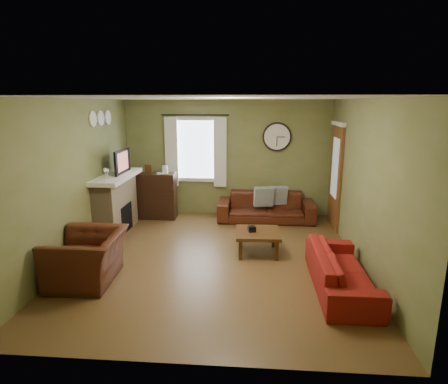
# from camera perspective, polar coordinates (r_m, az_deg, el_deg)

# --- Properties ---
(floor) EXTENTS (4.60, 5.20, 0.00)m
(floor) POSITION_cam_1_polar(r_m,az_deg,el_deg) (6.34, -1.20, -10.10)
(floor) COLOR brown
(floor) RESTS_ON ground
(ceiling) EXTENTS (4.60, 5.20, 0.00)m
(ceiling) POSITION_cam_1_polar(r_m,az_deg,el_deg) (5.81, -1.33, 14.10)
(ceiling) COLOR white
(ceiling) RESTS_ON ground
(wall_left) EXTENTS (0.00, 5.20, 2.60)m
(wall_left) POSITION_cam_1_polar(r_m,az_deg,el_deg) (6.58, -21.63, 1.69)
(wall_left) COLOR olive
(wall_left) RESTS_ON ground
(wall_right) EXTENTS (0.00, 5.20, 2.60)m
(wall_right) POSITION_cam_1_polar(r_m,az_deg,el_deg) (6.16, 20.56, 1.02)
(wall_right) COLOR olive
(wall_right) RESTS_ON ground
(wall_back) EXTENTS (4.60, 0.00, 2.60)m
(wall_back) POSITION_cam_1_polar(r_m,az_deg,el_deg) (8.49, 0.49, 5.12)
(wall_back) COLOR olive
(wall_back) RESTS_ON ground
(wall_front) EXTENTS (4.60, 0.00, 2.60)m
(wall_front) POSITION_cam_1_polar(r_m,az_deg,el_deg) (3.46, -5.58, -7.54)
(wall_front) COLOR olive
(wall_front) RESTS_ON ground
(fireplace) EXTENTS (0.40, 1.40, 1.10)m
(fireplace) POSITION_cam_1_polar(r_m,az_deg,el_deg) (7.69, -16.12, -2.02)
(fireplace) COLOR tan
(fireplace) RESTS_ON floor
(firebox) EXTENTS (0.04, 0.60, 0.55)m
(firebox) POSITION_cam_1_polar(r_m,az_deg,el_deg) (7.70, -14.67, -3.85)
(firebox) COLOR black
(firebox) RESTS_ON fireplace
(mantel) EXTENTS (0.58, 1.60, 0.08)m
(mantel) POSITION_cam_1_polar(r_m,az_deg,el_deg) (7.55, -16.19, 2.29)
(mantel) COLOR white
(mantel) RESTS_ON fireplace
(tv) EXTENTS (0.08, 0.60, 0.35)m
(tv) POSITION_cam_1_polar(r_m,az_deg,el_deg) (7.65, -15.77, 4.08)
(tv) COLOR black
(tv) RESTS_ON mantel
(tv_screen) EXTENTS (0.02, 0.62, 0.36)m
(tv_screen) POSITION_cam_1_polar(r_m,az_deg,el_deg) (7.61, -15.23, 4.50)
(tv_screen) COLOR #994C3F
(tv_screen) RESTS_ON mantel
(medallion_left) EXTENTS (0.28, 0.28, 0.03)m
(medallion_left) POSITION_cam_1_polar(r_m,az_deg,el_deg) (7.18, -19.36, 10.45)
(medallion_left) COLOR white
(medallion_left) RESTS_ON wall_left
(medallion_mid) EXTENTS (0.28, 0.28, 0.03)m
(medallion_mid) POSITION_cam_1_polar(r_m,az_deg,el_deg) (7.51, -18.28, 10.63)
(medallion_mid) COLOR white
(medallion_mid) RESTS_ON wall_left
(medallion_right) EXTENTS (0.28, 0.28, 0.03)m
(medallion_right) POSITION_cam_1_polar(r_m,az_deg,el_deg) (7.83, -17.30, 10.80)
(medallion_right) COLOR white
(medallion_right) RESTS_ON wall_left
(window_pane) EXTENTS (1.00, 0.02, 1.30)m
(window_pane) POSITION_cam_1_polar(r_m,az_deg,el_deg) (8.52, -4.25, 6.47)
(window_pane) COLOR silver
(window_pane) RESTS_ON wall_back
(curtain_rod) EXTENTS (0.03, 0.03, 1.50)m
(curtain_rod) POSITION_cam_1_polar(r_m,az_deg,el_deg) (8.36, -4.45, 11.63)
(curtain_rod) COLOR black
(curtain_rod) RESTS_ON wall_back
(curtain_left) EXTENTS (0.28, 0.04, 1.55)m
(curtain_left) POSITION_cam_1_polar(r_m,az_deg,el_deg) (8.53, -8.02, 6.05)
(curtain_left) COLOR white
(curtain_left) RESTS_ON wall_back
(curtain_right) EXTENTS (0.28, 0.04, 1.55)m
(curtain_right) POSITION_cam_1_polar(r_m,az_deg,el_deg) (8.37, -0.60, 6.03)
(curtain_right) COLOR white
(curtain_right) RESTS_ON wall_back
(wall_clock) EXTENTS (0.64, 0.06, 0.64)m
(wall_clock) POSITION_cam_1_polar(r_m,az_deg,el_deg) (8.38, 8.08, 8.32)
(wall_clock) COLOR white
(wall_clock) RESTS_ON wall_back
(door) EXTENTS (0.05, 0.90, 2.10)m
(door) POSITION_cam_1_polar(r_m,az_deg,el_deg) (7.96, 16.64, 2.15)
(door) COLOR brown
(door) RESTS_ON floor
(bookshelf) EXTENTS (0.86, 0.36, 1.02)m
(bookshelf) POSITION_cam_1_polar(r_m,az_deg,el_deg) (8.46, -10.24, -0.59)
(bookshelf) COLOR black
(bookshelf) RESTS_ON floor
(book) EXTENTS (0.21, 0.25, 0.02)m
(book) POSITION_cam_1_polar(r_m,az_deg,el_deg) (8.28, -10.19, 2.31)
(book) COLOR #432812
(book) RESTS_ON bookshelf
(sofa_brown) EXTENTS (2.09, 0.82, 0.61)m
(sofa_brown) POSITION_cam_1_polar(r_m,az_deg,el_deg) (8.27, 6.41, -2.26)
(sofa_brown) COLOR #411A0E
(sofa_brown) RESTS_ON floor
(pillow_left) EXTENTS (0.44, 0.21, 0.42)m
(pillow_left) POSITION_cam_1_polar(r_m,az_deg,el_deg) (8.15, 6.09, -0.70)
(pillow_left) COLOR gray
(pillow_left) RESTS_ON sofa_brown
(pillow_right) EXTENTS (0.42, 0.19, 0.40)m
(pillow_right) POSITION_cam_1_polar(r_m,az_deg,el_deg) (8.29, 8.21, -0.51)
(pillow_right) COLOR gray
(pillow_right) RESTS_ON sofa_brown
(sofa_red) EXTENTS (0.73, 1.87, 0.54)m
(sofa_red) POSITION_cam_1_polar(r_m,az_deg,el_deg) (5.55, 17.43, -11.28)
(sofa_red) COLOR maroon
(sofa_red) RESTS_ON floor
(armchair) EXTENTS (1.01, 1.14, 0.71)m
(armchair) POSITION_cam_1_polar(r_m,az_deg,el_deg) (5.82, -20.12, -9.40)
(armchair) COLOR #411A0E
(armchair) RESTS_ON floor
(coffee_table) EXTENTS (0.77, 0.77, 0.39)m
(coffee_table) POSITION_cam_1_polar(r_m,az_deg,el_deg) (6.51, 5.16, -7.64)
(coffee_table) COLOR #432812
(coffee_table) RESTS_ON floor
(tissue_box) EXTENTS (0.15, 0.15, 0.09)m
(tissue_box) POSITION_cam_1_polar(r_m,az_deg,el_deg) (6.43, 4.23, -5.97)
(tissue_box) COLOR black
(tissue_box) RESTS_ON coffee_table
(wine_glass_a) EXTENTS (0.08, 0.08, 0.21)m
(wine_glass_a) POSITION_cam_1_polar(r_m,az_deg,el_deg) (7.02, -17.65, 2.60)
(wine_glass_a) COLOR white
(wine_glass_a) RESTS_ON mantel
(wine_glass_b) EXTENTS (0.06, 0.06, 0.19)m
(wine_glass_b) POSITION_cam_1_polar(r_m,az_deg,el_deg) (7.12, -17.33, 2.65)
(wine_glass_b) COLOR white
(wine_glass_b) RESTS_ON mantel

